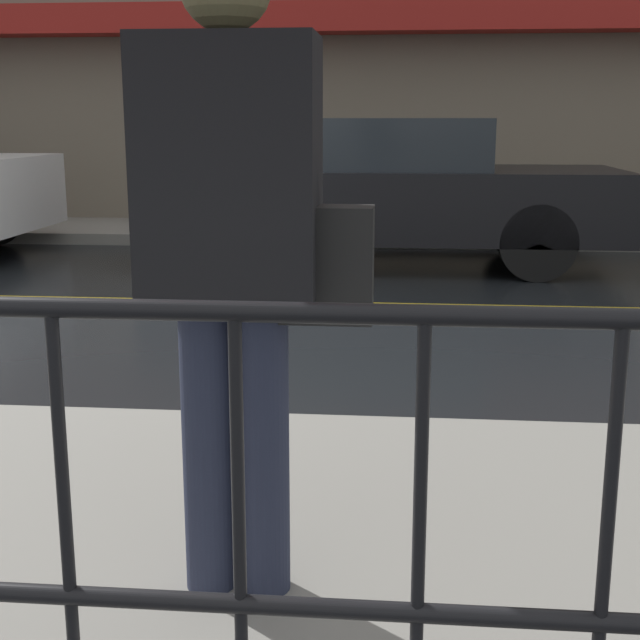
# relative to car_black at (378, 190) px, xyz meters

# --- Properties ---
(ground_plane) EXTENTS (80.00, 80.00, 0.00)m
(ground_plane) POSITION_rel_car_black_xyz_m (-1.44, -1.94, -0.74)
(ground_plane) COLOR black
(sidewalk_far) EXTENTS (28.00, 1.67, 0.13)m
(sidewalk_far) POSITION_rel_car_black_xyz_m (-1.44, 1.93, -0.68)
(sidewalk_far) COLOR gray
(sidewalk_far) RESTS_ON ground_plane
(lane_marking) EXTENTS (25.20, 0.12, 0.01)m
(lane_marking) POSITION_rel_car_black_xyz_m (-1.44, -1.94, -0.74)
(lane_marking) COLOR gold
(lane_marking) RESTS_ON ground_plane
(car_black) EXTENTS (4.53, 1.73, 1.42)m
(car_black) POSITION_rel_car_black_xyz_m (0.00, 0.00, 0.00)
(car_black) COLOR black
(car_black) RESTS_ON ground_plane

